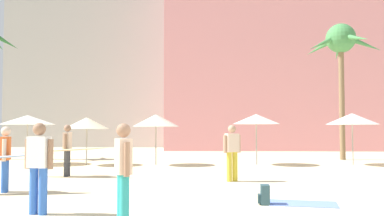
% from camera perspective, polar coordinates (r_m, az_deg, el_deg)
% --- Properties ---
extents(hotel_pink, '(21.02, 9.45, 16.96)m').
position_cam_1_polar(hotel_pink, '(37.65, 13.39, 7.76)').
color(hotel_pink, pink).
rests_on(hotel_pink, ground).
extents(palm_tree_center, '(4.13, 4.21, 7.23)m').
position_cam_1_polar(palm_tree_center, '(24.48, 19.10, 7.85)').
color(palm_tree_center, brown).
rests_on(palm_tree_center, ground).
extents(cafe_umbrella_0, '(2.09, 2.09, 2.27)m').
position_cam_1_polar(cafe_umbrella_0, '(19.38, -4.80, -1.66)').
color(cafe_umbrella_0, gray).
rests_on(cafe_umbrella_0, ground).
extents(cafe_umbrella_1, '(2.32, 2.32, 2.32)m').
position_cam_1_polar(cafe_umbrella_1, '(20.54, 20.45, -1.37)').
color(cafe_umbrella_1, gray).
rests_on(cafe_umbrella_1, ground).
extents(cafe_umbrella_2, '(2.03, 2.03, 2.13)m').
position_cam_1_polar(cafe_umbrella_2, '(19.85, -13.76, -1.96)').
color(cafe_umbrella_2, gray).
rests_on(cafe_umbrella_2, ground).
extents(cafe_umbrella_3, '(2.14, 2.14, 2.28)m').
position_cam_1_polar(cafe_umbrella_3, '(19.66, 8.51, -1.47)').
color(cafe_umbrella_3, gray).
rests_on(cafe_umbrella_3, ground).
extents(cafe_umbrella_4, '(2.46, 2.46, 2.24)m').
position_cam_1_polar(cafe_umbrella_4, '(21.10, -20.95, -1.48)').
color(cafe_umbrella_4, gray).
rests_on(cafe_umbrella_4, ground).
extents(beach_towel, '(1.64, 1.09, 0.01)m').
position_cam_1_polar(beach_towel, '(9.69, 14.20, -12.16)').
color(beach_towel, '#6684E0').
rests_on(beach_towel, ground).
extents(backpack, '(0.25, 0.30, 0.42)m').
position_cam_1_polar(backpack, '(9.41, 9.58, -11.29)').
color(backpack, '#2B4950').
rests_on(backpack, ground).
extents(person_far_left, '(2.71, 1.04, 1.66)m').
position_cam_1_polar(person_far_left, '(11.89, -23.76, -5.92)').
color(person_far_left, blue).
rests_on(person_far_left, ground).
extents(person_near_left, '(3.06, 0.88, 1.75)m').
position_cam_1_polar(person_near_left, '(15.18, -16.36, -5.22)').
color(person_near_left, '#3D3D42').
rests_on(person_near_left, ground).
extents(person_near_right, '(0.58, 0.38, 1.73)m').
position_cam_1_polar(person_near_right, '(13.33, 5.33, -5.61)').
color(person_near_right, gold).
rests_on(person_near_right, ground).
extents(person_mid_left, '(0.37, 0.59, 1.69)m').
position_cam_1_polar(person_mid_left, '(7.40, -9.10, -7.95)').
color(person_mid_left, teal).
rests_on(person_mid_left, ground).
extents(person_mid_center, '(0.61, 0.30, 1.72)m').
position_cam_1_polar(person_mid_center, '(8.65, -19.64, -6.98)').
color(person_mid_center, blue).
rests_on(person_mid_center, ground).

